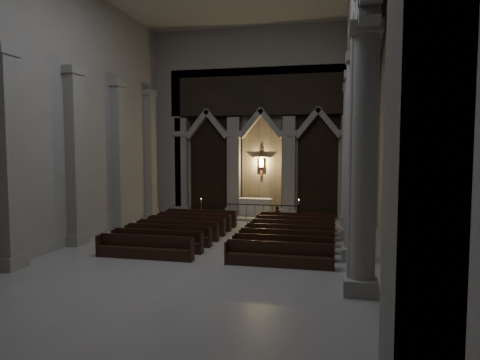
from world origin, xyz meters
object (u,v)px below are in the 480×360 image
Objects in this scene: altar at (255,207)px; worshipper at (277,217)px; pews at (232,236)px; altar_rail at (255,210)px; candle_stand_right at (299,216)px; candle_stand_left at (201,213)px.

altar is 1.71× the size of worshipper.
worshipper reaches higher than pews.
altar_rail is 2.63m from candle_stand_right.
candle_stand_right is at bearing 3.85° from altar_rail.
worshipper is (1.62, 3.87, 0.31)m from pews.
pews is at bearing -110.86° from worshipper.
candle_stand_left reaches higher than altar.
altar is at bearing 91.94° from pews.
altar_rail is 0.56× the size of pews.
altar_rail reaches higher than pews.
worshipper is at bearing -114.52° from candle_stand_right.
pews is (-2.60, -6.03, -0.08)m from candle_stand_right.
candle_stand_right is at bearing 66.62° from pews.
candle_stand_left is 0.93× the size of candle_stand_right.
candle_stand_left is 0.14× the size of pews.
candle_stand_left is at bearing 179.47° from candle_stand_right.
pews is 7.76× the size of worshipper.
candle_stand_right reaches higher than altar.
altar_rail is (0.25, -1.49, 0.02)m from altar.
altar is 1.62× the size of candle_stand_left.
altar is 0.39× the size of altar_rail.
worshipper reaches higher than altar_rail.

